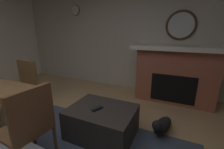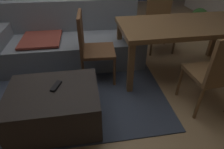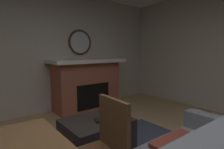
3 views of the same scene
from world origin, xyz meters
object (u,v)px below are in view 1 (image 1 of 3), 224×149
object	(u,v)px
ottoman_coffee_table	(102,122)
dining_chair_south	(24,83)
tv_remote	(97,109)
fireplace	(175,74)
dining_chair_west	(29,124)
small_dog	(162,125)
wall_clock	(75,10)
round_wall_mirror	(181,25)

from	to	relation	value
ottoman_coffee_table	dining_chair_south	distance (m)	1.71
tv_remote	dining_chair_south	world-z (taller)	dining_chair_south
fireplace	dining_chair_south	xyz separation A→B (m)	(2.51, 1.60, -0.07)
dining_chair_west	dining_chair_south	size ratio (longest dim) A/B	1.00
dining_chair_south	small_dog	xyz separation A→B (m)	(-2.45, -0.29, -0.37)
dining_chair_south	wall_clock	distance (m)	2.41
dining_chair_west	small_dog	size ratio (longest dim) A/B	1.86
round_wall_mirror	dining_chair_west	world-z (taller)	round_wall_mirror
ottoman_coffee_table	tv_remote	size ratio (longest dim) A/B	5.57
round_wall_mirror	fireplace	bearing A→B (deg)	90.00
fireplace	wall_clock	world-z (taller)	wall_clock
dining_chair_south	fireplace	bearing A→B (deg)	-147.51
tv_remote	dining_chair_west	xyz separation A→B (m)	(0.39, 0.70, 0.09)
dining_chair_south	dining_chair_west	bearing A→B (deg)	146.64
dining_chair_west	fireplace	bearing A→B (deg)	-117.56
dining_chair_south	small_dog	world-z (taller)	dining_chair_south
tv_remote	dining_chair_south	distance (m)	1.65
ottoman_coffee_table	small_dog	bearing A→B (deg)	-155.19
ottoman_coffee_table	wall_clock	size ratio (longest dim) A/B	3.14
round_wall_mirror	wall_clock	xyz separation A→B (m)	(2.70, 0.00, 0.45)
fireplace	dining_chair_south	size ratio (longest dim) A/B	1.88
wall_clock	dining_chair_west	bearing A→B (deg)	117.94
fireplace	tv_remote	distance (m)	1.94
round_wall_mirror	ottoman_coffee_table	distance (m)	2.52
ottoman_coffee_table	dining_chair_west	xyz separation A→B (m)	(0.43, 0.76, 0.31)
fireplace	ottoman_coffee_table	distance (m)	1.90
fireplace	wall_clock	xyz separation A→B (m)	(2.70, -0.29, 1.42)
fireplace	dining_chair_south	distance (m)	2.98
ottoman_coffee_table	wall_clock	distance (m)	3.25
fireplace	dining_chair_west	bearing A→B (deg)	62.44
tv_remote	dining_chair_south	bearing A→B (deg)	17.55
tv_remote	round_wall_mirror	bearing A→B (deg)	-91.80
dining_chair_west	dining_chair_south	bearing A→B (deg)	-33.36
ottoman_coffee_table	small_dog	size ratio (longest dim) A/B	1.78
dining_chair_west	dining_chair_south	distance (m)	1.50
fireplace	small_dog	bearing A→B (deg)	87.15
round_wall_mirror	small_dog	bearing A→B (deg)	87.66
tv_remote	small_dog	bearing A→B (deg)	-131.24
fireplace	dining_chair_south	world-z (taller)	fireplace
small_dog	wall_clock	distance (m)	3.60
round_wall_mirror	tv_remote	world-z (taller)	round_wall_mirror
dining_chair_west	ottoman_coffee_table	bearing A→B (deg)	-119.51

